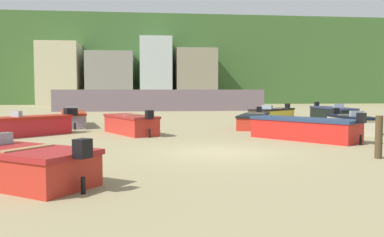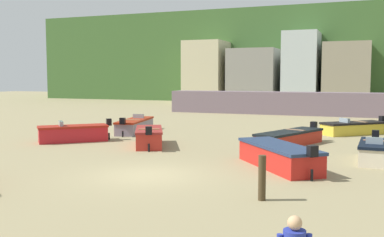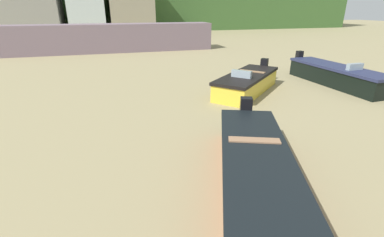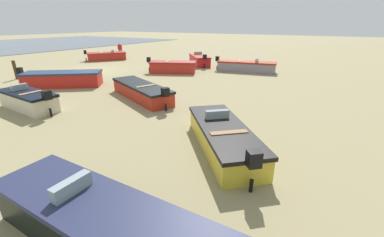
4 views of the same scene
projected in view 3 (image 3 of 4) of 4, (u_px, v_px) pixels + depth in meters
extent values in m
cube|color=slate|center=(80.00, 39.00, 22.09)|extent=(21.78, 2.40, 2.22)
cube|color=gray|center=(32.00, 5.00, 34.40)|extent=(6.51, 5.89, 7.57)
cube|color=gray|center=(131.00, 3.00, 37.77)|extent=(5.78, 6.30, 8.11)
cube|color=black|center=(336.00, 77.00, 12.92)|extent=(1.38, 5.19, 0.78)
cube|color=#242A4A|center=(338.00, 67.00, 12.76)|extent=(1.46, 5.29, 0.12)
cube|color=black|center=(300.00, 55.00, 15.13)|extent=(0.33, 0.29, 0.40)
cylinder|color=black|center=(297.00, 69.00, 15.43)|extent=(0.10, 0.10, 0.39)
cube|color=#8C9EA8|center=(355.00, 67.00, 11.88)|extent=(0.77, 0.21, 0.28)
cube|color=gold|center=(247.00, 84.00, 11.80)|extent=(4.04, 3.83, 0.68)
cube|color=black|center=(248.00, 75.00, 11.65)|extent=(4.16, 3.96, 0.12)
cube|color=black|center=(264.00, 63.00, 13.40)|extent=(0.42, 0.43, 0.40)
cylinder|color=black|center=(263.00, 78.00, 13.68)|extent=(0.14, 0.14, 0.34)
cube|color=#8C9EA8|center=(242.00, 74.00, 10.99)|extent=(0.69, 0.74, 0.28)
cube|color=olive|center=(252.00, 72.00, 12.05)|extent=(0.95, 1.02, 0.08)
cube|color=#B4291A|center=(256.00, 175.00, 5.39)|extent=(3.02, 4.98, 0.67)
cube|color=black|center=(258.00, 158.00, 5.24)|extent=(3.13, 5.10, 0.12)
cube|color=black|center=(246.00, 105.00, 7.58)|extent=(0.40, 0.38, 0.40)
cylinder|color=black|center=(244.00, 129.00, 7.86)|extent=(0.13, 0.13, 0.33)
cube|color=#926C4E|center=(254.00, 141.00, 5.78)|extent=(1.09, 0.63, 0.08)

